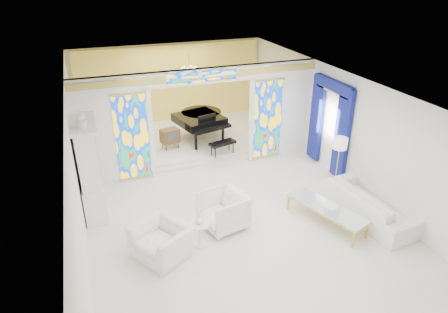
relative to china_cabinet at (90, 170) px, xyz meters
name	(u,v)px	position (x,y,z in m)	size (l,w,h in m)	color
floor	(226,200)	(3.22, -0.60, -1.17)	(12.00, 12.00, 0.00)	silver
ceiling	(226,88)	(3.22, -0.60, 1.83)	(7.00, 12.00, 0.02)	white
wall_back	(171,84)	(3.22, 5.40, 0.33)	(7.00, 0.02, 3.00)	white
wall_left	(76,170)	(-0.28, -0.60, 0.33)	(0.02, 12.00, 3.00)	white
wall_right	(347,129)	(6.72, -0.60, 0.33)	(0.02, 12.00, 3.00)	white
partition_wall	(202,115)	(3.22, 1.40, 0.48)	(7.00, 0.22, 3.00)	white
stained_glass_left	(132,138)	(1.19, 1.29, 0.13)	(0.90, 0.04, 2.40)	gold
stained_glass_right	(268,120)	(5.25, 1.29, 0.13)	(0.90, 0.04, 2.40)	gold
stained_glass_transom	(202,76)	(3.22, 1.29, 1.65)	(2.00, 0.04, 0.34)	gold
alcove_platform	(185,138)	(3.22, 3.50, -1.08)	(6.80, 3.80, 0.18)	silver
gold_curtain_back	(171,85)	(3.22, 5.28, 0.33)	(6.70, 0.10, 2.90)	#E0CA4E
chandelier	(189,68)	(3.42, 3.40, 1.38)	(0.48, 0.48, 0.30)	gold
blue_drapes	(330,119)	(6.62, 0.10, 0.41)	(0.14, 1.85, 2.65)	navy
china_cabinet	(90,170)	(0.00, 0.00, 0.00)	(0.56, 1.46, 2.72)	white
armchair_left	(162,241)	(1.20, -2.19, -0.81)	(1.10, 0.96, 0.71)	white
armchair_right	(223,211)	(2.75, -1.67, -0.73)	(0.94, 0.96, 0.88)	white
sofa	(369,204)	(6.17, -2.48, -0.80)	(2.50, 0.98, 0.73)	white
side_table	(200,231)	(2.04, -2.13, -0.80)	(0.59, 0.59, 0.56)	white
vase	(199,220)	(2.04, -2.13, -0.51)	(0.18, 0.18, 0.19)	white
coffee_table	(327,208)	(5.06, -2.37, -0.76)	(1.25, 2.11, 0.45)	silver
floor_lamp	(340,146)	(6.21, -1.05, 0.11)	(0.47, 0.47, 1.50)	gold
grand_piano	(201,118)	(3.70, 3.16, -0.29)	(1.84, 2.83, 1.04)	black
tv_console	(170,136)	(2.51, 2.69, -0.57)	(0.64, 0.51, 0.65)	brown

